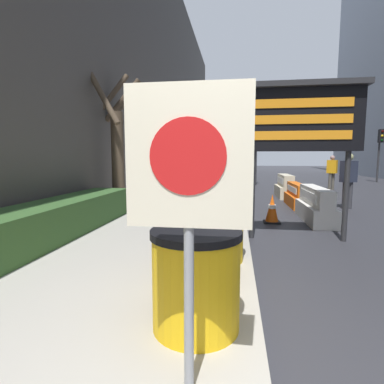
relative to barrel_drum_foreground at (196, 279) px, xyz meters
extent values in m
cube|color=#4C4742|center=(-3.70, 9.13, 5.63)|extent=(0.40, 50.40, 12.44)
cube|color=#335628|center=(-2.90, 2.20, -0.10)|extent=(0.90, 5.64, 0.64)
cylinder|color=#4C3D2D|center=(-2.99, 5.71, 0.93)|extent=(0.34, 0.34, 2.69)
cylinder|color=#4C3D2D|center=(-3.56, 6.29, 2.10)|extent=(1.19, 1.36, 1.56)
cylinder|color=#4C3D2D|center=(-3.16, 5.24, 2.59)|extent=(1.06, 0.51, 1.55)
cylinder|color=#4C3D2D|center=(-3.01, 6.22, 2.67)|extent=(1.14, 0.19, 1.23)
cylinder|color=#4C3D2D|center=(-3.43, 6.17, 2.66)|extent=(1.02, 1.06, 1.76)
cylinder|color=#4C3D2D|center=(-3.56, 6.41, 2.33)|extent=(1.40, 1.39, 1.43)
cylinder|color=yellow|center=(0.00, 0.00, -0.03)|extent=(0.73, 0.73, 0.78)
cylinder|color=black|center=(0.00, 0.00, 0.39)|extent=(0.76, 0.76, 0.06)
cylinder|color=yellow|center=(-0.04, 0.85, -0.03)|extent=(0.73, 0.73, 0.78)
cylinder|color=black|center=(-0.04, 0.85, 0.39)|extent=(0.76, 0.76, 0.06)
cylinder|color=yellow|center=(0.06, 1.70, -0.03)|extent=(0.73, 0.73, 0.78)
cylinder|color=black|center=(0.06, 1.70, 0.39)|extent=(0.76, 0.76, 0.06)
cylinder|color=gray|center=(0.05, -0.69, 0.29)|extent=(0.06, 0.06, 1.43)
cube|color=beige|center=(0.05, -0.71, 1.01)|extent=(0.72, 0.04, 0.81)
cylinder|color=red|center=(0.05, -0.73, 1.01)|extent=(0.43, 0.01, 0.43)
cylinder|color=#28282B|center=(0.64, 3.60, 0.27)|extent=(0.10, 0.10, 1.72)
cylinder|color=#28282B|center=(2.38, 3.60, 0.27)|extent=(0.10, 0.10, 1.72)
cube|color=black|center=(1.51, 3.60, 1.71)|extent=(2.17, 0.24, 1.16)
cube|color=#28282B|center=(1.51, 3.53, 2.34)|extent=(2.29, 0.34, 0.10)
cube|color=orange|center=(1.51, 3.47, 2.00)|extent=(1.74, 0.02, 0.16)
cube|color=orange|center=(1.51, 3.47, 1.71)|extent=(1.74, 0.02, 0.16)
cube|color=orange|center=(1.51, 3.47, 1.42)|extent=(1.74, 0.02, 0.16)
cube|color=silver|center=(2.31, 5.44, -0.37)|extent=(0.58, 2.10, 0.43)
cube|color=silver|center=(2.31, 5.44, 0.06)|extent=(0.35, 2.10, 0.43)
cube|color=white|center=(2.12, 5.44, 0.06)|extent=(0.02, 1.68, 0.21)
cube|color=orange|center=(2.31, 7.80, -0.40)|extent=(0.52, 1.93, 0.38)
cube|color=orange|center=(2.31, 7.80, -0.02)|extent=(0.31, 1.93, 0.38)
cube|color=white|center=(2.14, 7.80, -0.02)|extent=(0.02, 1.54, 0.19)
cube|color=beige|center=(2.31, 10.11, -0.36)|extent=(0.65, 1.83, 0.46)
cube|color=beige|center=(2.31, 10.11, 0.10)|extent=(0.39, 1.83, 0.46)
cube|color=white|center=(2.10, 10.11, 0.10)|extent=(0.02, 1.47, 0.23)
cube|color=black|center=(1.21, 5.08, -0.57)|extent=(0.39, 0.39, 0.04)
cone|color=#EA560F|center=(1.21, 5.08, -0.22)|extent=(0.32, 0.32, 0.66)
cylinder|color=white|center=(1.21, 5.08, -0.18)|extent=(0.18, 0.18, 0.09)
cylinder|color=#2D2D30|center=(1.45, 15.44, 1.34)|extent=(0.12, 0.12, 3.85)
cube|color=black|center=(1.45, 15.28, 2.84)|extent=(0.28, 0.28, 0.84)
sphere|color=#360605|center=(1.45, 15.13, 3.12)|extent=(0.15, 0.15, 0.15)
sphere|color=gold|center=(1.45, 15.13, 2.84)|extent=(0.15, 0.15, 0.15)
sphere|color=black|center=(1.45, 15.13, 2.56)|extent=(0.15, 0.15, 0.15)
cylinder|color=#2D2D30|center=(9.47, 18.75, 1.11)|extent=(0.12, 0.12, 3.40)
cube|color=black|center=(9.47, 18.59, 2.39)|extent=(0.28, 0.28, 0.84)
sphere|color=#360605|center=(9.47, 18.44, 2.67)|extent=(0.15, 0.15, 0.15)
sphere|color=gold|center=(9.47, 18.44, 2.39)|extent=(0.15, 0.15, 0.15)
sphere|color=black|center=(9.47, 18.44, 2.11)|extent=(0.15, 0.15, 0.15)
cylinder|color=#514C42|center=(4.98, 13.45, -0.18)|extent=(0.14, 0.14, 0.83)
cylinder|color=#514C42|center=(5.14, 13.45, -0.18)|extent=(0.14, 0.14, 0.83)
cube|color=orange|center=(5.06, 13.45, 0.57)|extent=(0.52, 0.47, 0.66)
sphere|color=gray|center=(5.06, 13.45, 1.01)|extent=(0.23, 0.23, 0.23)
cylinder|color=#333338|center=(3.70, 7.51, -0.17)|extent=(0.14, 0.14, 0.84)
cylinder|color=#333338|center=(3.85, 7.51, -0.17)|extent=(0.14, 0.14, 0.84)
cube|color=#232838|center=(3.77, 7.51, 0.58)|extent=(0.53, 0.45, 0.66)
sphere|color=#949661|center=(3.77, 7.51, 1.03)|extent=(0.23, 0.23, 0.23)
camera|label=1|loc=(0.31, -2.37, 1.00)|focal=28.00mm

